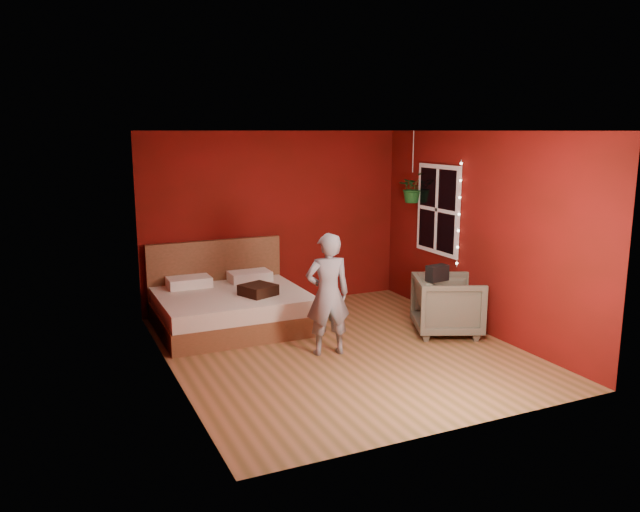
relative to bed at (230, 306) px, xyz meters
The scene contains 10 objects.
floor 1.77m from the bed, 57.04° to the right, with size 4.50×4.50×0.00m, color #915D3A.
room_walls 2.24m from the bed, 57.04° to the right, with size 4.04×4.54×2.62m.
window 3.21m from the bed, 10.97° to the right, with size 0.05×0.97×1.27m.
fairy_lights 3.32m from the bed, 20.67° to the right, with size 0.04×0.04×1.45m.
bed is the anchor object (origin of this frame).
person 1.74m from the bed, 63.44° to the right, with size 0.53×0.35×1.45m, color slate.
armchair 2.89m from the bed, 30.55° to the right, with size 0.82×0.84×0.76m, color #555343.
handbag 2.79m from the bed, 35.97° to the right, with size 0.28×0.14×0.20m, color black.
throw_pillow 0.53m from the bed, 50.64° to the right, with size 0.39×0.39×0.14m, color black.
hanging_plant 3.20m from the bed, ahead, with size 0.50×0.47×1.05m.
Camera 1 is at (-3.20, -6.41, 2.61)m, focal length 35.00 mm.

